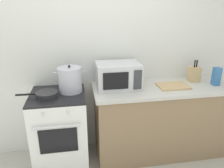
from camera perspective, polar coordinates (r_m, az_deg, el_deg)
name	(u,v)px	position (r m, az deg, el deg)	size (l,w,h in m)	color
back_wall	(110,55)	(2.69, -0.55, 7.73)	(4.40, 0.10, 2.50)	silver
lower_cabinet_right	(161,122)	(2.83, 12.97, -9.83)	(1.64, 0.56, 0.88)	#8C7051
countertop_right	(164,88)	(2.63, 13.74, -1.10)	(1.70, 0.60, 0.04)	beige
stove	(61,130)	(2.62, -13.63, -11.96)	(0.60, 0.64, 0.92)	white
stock_pot	(70,80)	(2.41, -11.20, 1.17)	(0.35, 0.27, 0.31)	silver
frying_pan	(46,94)	(2.38, -17.26, -2.60)	(0.44, 0.24, 0.05)	#28282B
microwave	(118,76)	(2.47, 1.62, 2.25)	(0.50, 0.37, 0.30)	silver
cutting_board	(173,86)	(2.65, 16.08, -0.50)	(0.36, 0.26, 0.02)	tan
knife_block	(194,74)	(2.90, 21.26, 2.50)	(0.13, 0.10, 0.28)	tan
pasta_box	(216,76)	(2.86, 26.25, 1.83)	(0.08, 0.08, 0.22)	teal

